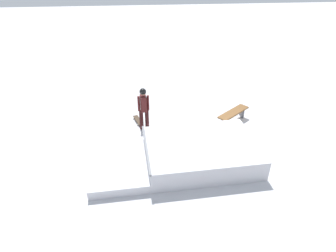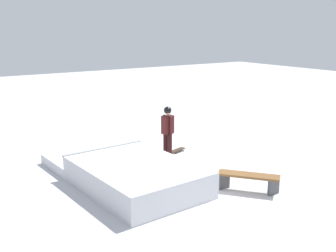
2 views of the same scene
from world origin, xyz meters
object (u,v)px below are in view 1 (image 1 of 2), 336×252
at_px(skateboard, 138,120).
at_px(park_bench, 233,114).
at_px(skater, 144,106).
at_px(skate_ramp, 187,154).

height_order(skateboard, park_bench, park_bench).
relative_size(skater, park_bench, 1.15).
bearing_deg(skate_ramp, skater, -62.45).
distance_m(skater, skateboard, 1.10).
bearing_deg(skater, skate_ramp, -154.92).
distance_m(skate_ramp, park_bench, 3.30).
bearing_deg(skateboard, skater, -172.14).
height_order(skate_ramp, skater, skater).
bearing_deg(skater, park_bench, -93.32).
height_order(skater, skateboard, skater).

